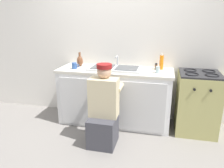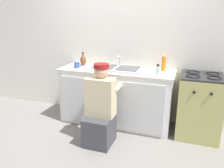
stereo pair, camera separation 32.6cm
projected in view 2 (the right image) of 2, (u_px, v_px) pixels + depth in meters
The scene contains 12 objects.
ground_plane at pixel (110, 130), 3.39m from camera, with size 12.00×12.00×0.00m, color gray.
back_wall at pixel (123, 44), 3.61m from camera, with size 6.00×0.10×2.50m, color silver.
counter_cabinet at pixel (116, 98), 3.53m from camera, with size 1.75×0.62×0.85m.
countertop at pixel (116, 71), 3.40m from camera, with size 1.79×0.62×0.04m, color beige.
sink_double_basin at pixel (116, 68), 3.39m from camera, with size 0.80×0.44×0.19m.
stove_range at pixel (199, 106), 3.13m from camera, with size 0.58×0.62×0.93m.
plumber_person at pixel (100, 112), 2.94m from camera, with size 0.42×0.61×1.10m.
coffee_mug at pixel (77, 65), 3.49m from camera, with size 0.13×0.08×0.09m.
spice_bottle_pepper at pixel (158, 68), 3.29m from camera, with size 0.04×0.04×0.10m.
vase_decorative at pixel (83, 60), 3.65m from camera, with size 0.10×0.10×0.23m.
soap_bottle_orange at pixel (164, 63), 3.29m from camera, with size 0.06×0.06×0.25m.
water_glass at pixel (158, 71), 3.09m from camera, with size 0.06×0.06×0.10m.
Camera 2 is at (1.03, -2.85, 1.68)m, focal length 35.00 mm.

